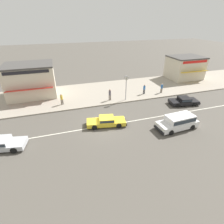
# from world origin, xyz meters

# --- Properties ---
(ground_plane) EXTENTS (160.00, 160.00, 0.00)m
(ground_plane) POSITION_xyz_m (0.00, 0.00, 0.00)
(ground_plane) COLOR #544F47
(lane_centre_stripe) EXTENTS (50.40, 0.14, 0.01)m
(lane_centre_stripe) POSITION_xyz_m (0.00, 0.00, 0.00)
(lane_centre_stripe) COLOR silver
(lane_centre_stripe) RESTS_ON ground
(kerb_strip) EXTENTS (68.00, 10.00, 0.15)m
(kerb_strip) POSITION_xyz_m (0.00, 10.17, 0.07)
(kerb_strip) COLOR #9E9384
(kerb_strip) RESTS_ON ground
(sedan_yellow_0) EXTENTS (4.80, 2.41, 1.06)m
(sedan_yellow_0) POSITION_xyz_m (0.33, 0.07, 0.53)
(sedan_yellow_0) COLOR yellow
(sedan_yellow_0) RESTS_ON ground
(sedan_black_2) EXTENTS (4.39, 2.45, 1.06)m
(sedan_black_2) POSITION_xyz_m (12.62, 2.15, 0.53)
(sedan_black_2) COLOR black
(sedan_black_2) RESTS_ON ground
(minivan_white_4) EXTENTS (4.88, 2.19, 1.56)m
(minivan_white_4) POSITION_xyz_m (7.91, -2.90, 0.85)
(minivan_white_4) COLOR white
(minivan_white_4) RESTS_ON ground
(sedan_silver_5) EXTENTS (4.71, 2.55, 1.06)m
(sedan_silver_5) POSITION_xyz_m (-10.42, -0.87, 0.53)
(sedan_silver_5) COLOR #B7BABF
(sedan_silver_5) RESTS_ON ground
(street_clock) EXTENTS (0.61, 0.22, 3.71)m
(street_clock) POSITION_xyz_m (5.00, 5.86, 2.87)
(street_clock) COLOR #9E9EA3
(street_clock) RESTS_ON kerb_strip
(pedestrian_near_clock) EXTENTS (0.34, 0.34, 1.57)m
(pedestrian_near_clock) POSITION_xyz_m (-4.27, 7.08, 1.06)
(pedestrian_near_clock) COLOR #4C4238
(pedestrian_near_clock) RESTS_ON kerb_strip
(pedestrian_mid_kerb) EXTENTS (0.34, 0.34, 1.55)m
(pedestrian_mid_kerb) POSITION_xyz_m (8.72, 7.15, 1.05)
(pedestrian_mid_kerb) COLOR #333338
(pedestrian_mid_kerb) RESTS_ON kerb_strip
(pedestrian_by_shop) EXTENTS (0.34, 0.34, 1.59)m
(pedestrian_by_shop) POSITION_xyz_m (11.71, 6.75, 1.07)
(pedestrian_by_shop) COLOR #4C4238
(pedestrian_by_shop) RESTS_ON kerb_strip
(pedestrian_far_end) EXTENTS (0.34, 0.34, 1.72)m
(pedestrian_far_end) POSITION_xyz_m (2.68, 6.45, 1.16)
(pedestrian_far_end) COLOR #4C4238
(pedestrian_far_end) RESTS_ON kerb_strip
(shopfront_corner_warung) EXTENTS (7.14, 6.32, 4.95)m
(shopfront_corner_warung) POSITION_xyz_m (-8.40, 12.07, 2.63)
(shopfront_corner_warung) COLOR beige
(shopfront_corner_warung) RESTS_ON kerb_strip
(shopfront_mid_block) EXTENTS (6.43, 5.91, 4.34)m
(shopfront_mid_block) POSITION_xyz_m (20.40, 12.59, 2.32)
(shopfront_mid_block) COLOR beige
(shopfront_mid_block) RESTS_ON kerb_strip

